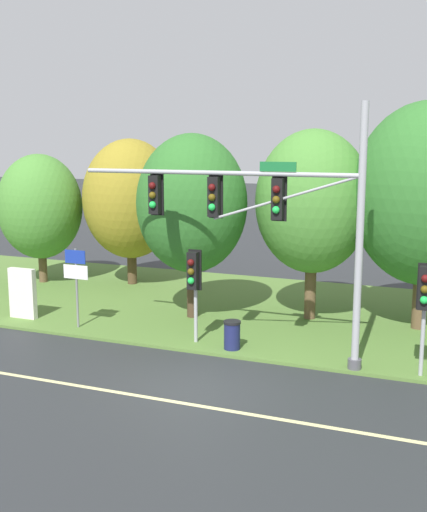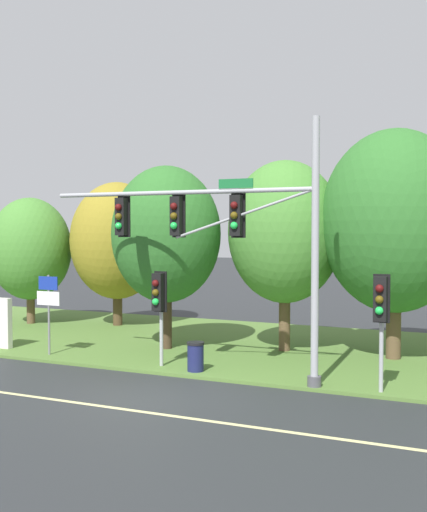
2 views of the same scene
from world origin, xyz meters
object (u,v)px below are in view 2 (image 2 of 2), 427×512
object	(u,v)px
tree_behind_signpost	(166,235)
tree_tall_centre	(395,221)
tree_left_of_mast	(117,241)
traffic_signal_mast	(226,230)
pedestrian_signal_near_kerb	(381,307)
trash_bin	(196,356)
tree_nearest_road	(30,249)
pedestrian_signal_further_along	(159,298)
tree_mid_verge	(285,232)
route_sign_post	(48,301)

from	to	relation	value
tree_behind_signpost	tree_tall_centre	world-z (taller)	tree_tall_centre
tree_tall_centre	tree_left_of_mast	bearing A→B (deg)	168.97
traffic_signal_mast	tree_left_of_mast	xyz separation A→B (m)	(-8.87, 7.58, -0.54)
pedestrian_signal_near_kerb	trash_bin	bearing A→B (deg)	176.49
traffic_signal_mast	tree_nearest_road	size ratio (longest dim) A/B	1.52
traffic_signal_mast	pedestrian_signal_further_along	bearing A→B (deg)	170.33
tree_left_of_mast	tree_mid_verge	bearing A→B (deg)	-16.68
tree_left_of_mast	tree_tall_centre	bearing A→B (deg)	-11.03
tree_tall_centre	trash_bin	size ratio (longest dim) A/B	8.56
pedestrian_signal_further_along	tree_tall_centre	distance (m)	8.54
tree_left_of_mast	route_sign_post	bearing A→B (deg)	-76.57
tree_nearest_road	tree_behind_signpost	size ratio (longest dim) A/B	0.87
tree_mid_verge	tree_tall_centre	world-z (taller)	tree_tall_centre
pedestrian_signal_further_along	tree_nearest_road	bearing A→B (deg)	150.38
pedestrian_signal_near_kerb	tree_left_of_mast	distance (m)	15.53
pedestrian_signal_further_along	route_sign_post	world-z (taller)	pedestrian_signal_further_along
tree_left_of_mast	trash_bin	bearing A→B (deg)	-43.33
route_sign_post	tree_behind_signpost	xyz separation A→B (m)	(3.25, 2.83, 2.37)
pedestrian_signal_further_along	tree_mid_verge	size ratio (longest dim) A/B	0.44
pedestrian_signal_near_kerb	tree_behind_signpost	bearing A→B (deg)	158.32
tree_left_of_mast	tree_mid_verge	distance (m)	9.52
pedestrian_signal_further_along	tree_tall_centre	world-z (taller)	tree_tall_centre
tree_behind_signpost	trash_bin	distance (m)	5.59
route_sign_post	trash_bin	distance (m)	6.16
pedestrian_signal_further_along	tree_tall_centre	size ratio (longest dim) A/B	0.39
tree_nearest_road	trash_bin	xyz separation A→B (m)	(11.75, -5.98, -3.09)
tree_left_of_mast	tree_mid_verge	xyz separation A→B (m)	(9.11, -2.73, 0.43)
tree_nearest_road	trash_bin	world-z (taller)	tree_nearest_road
tree_left_of_mast	trash_bin	world-z (taller)	tree_left_of_mast
route_sign_post	trash_bin	bearing A→B (deg)	-2.01
tree_mid_verge	tree_tall_centre	bearing A→B (deg)	2.81
pedestrian_signal_near_kerb	tree_tall_centre	world-z (taller)	tree_tall_centre
pedestrian_signal_near_kerb	route_sign_post	world-z (taller)	pedestrian_signal_near_kerb
traffic_signal_mast	pedestrian_signal_near_kerb	xyz separation A→B (m)	(4.60, 0.01, -2.10)
tree_left_of_mast	tree_nearest_road	bearing A→B (deg)	-163.19
tree_mid_verge	pedestrian_signal_near_kerb	bearing A→B (deg)	-48.04
route_sign_post	pedestrian_signal_near_kerb	bearing A→B (deg)	-2.75
traffic_signal_mast	pedestrian_signal_further_along	world-z (taller)	traffic_signal_mast
pedestrian_signal_near_kerb	route_sign_post	bearing A→B (deg)	177.25
pedestrian_signal_near_kerb	trash_bin	world-z (taller)	pedestrian_signal_near_kerb
tree_nearest_road	tree_tall_centre	distance (m)	17.21
trash_bin	tree_mid_verge	bearing A→B (deg)	71.97
pedestrian_signal_further_along	route_sign_post	distance (m)	4.62
tree_nearest_road	tree_behind_signpost	xyz separation A→B (m)	(9.02, -2.94, 0.74)
traffic_signal_mast	tree_left_of_mast	bearing A→B (deg)	139.48
tree_behind_signpost	trash_bin	world-z (taller)	tree_behind_signpost
tree_behind_signpost	tree_mid_verge	xyz separation A→B (m)	(4.19, 1.45, 0.09)
tree_mid_verge	traffic_signal_mast	bearing A→B (deg)	-92.87
pedestrian_signal_further_along	tree_left_of_mast	bearing A→B (deg)	131.32
traffic_signal_mast	tree_behind_signpost	world-z (taller)	traffic_signal_mast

